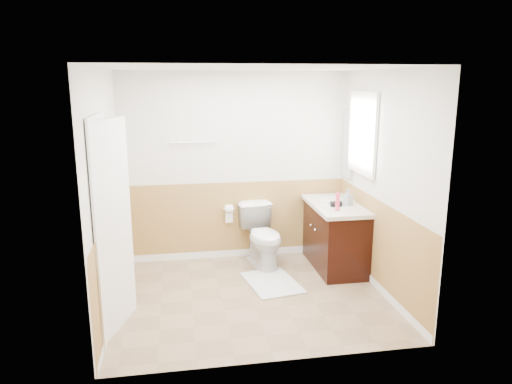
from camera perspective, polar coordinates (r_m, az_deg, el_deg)
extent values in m
plane|color=#8C7051|center=(5.53, -0.60, -12.31)|extent=(3.00, 3.00, 0.00)
plane|color=white|center=(5.00, -0.67, 14.54)|extent=(3.00, 3.00, 0.00)
plane|color=silver|center=(6.38, -2.47, 2.96)|extent=(3.00, 0.00, 3.00)
plane|color=silver|center=(3.88, 2.39, -3.77)|extent=(3.00, 0.00, 3.00)
plane|color=silver|center=(5.11, -17.48, -0.23)|extent=(0.00, 3.00, 3.00)
plane|color=silver|center=(5.55, 14.84, 0.98)|extent=(0.00, 3.00, 3.00)
plane|color=#AF8946|center=(6.55, -2.40, -3.53)|extent=(3.00, 0.00, 3.00)
plane|color=#AF8946|center=(4.18, 2.26, -13.61)|extent=(3.00, 0.00, 3.00)
plane|color=#AF8946|center=(5.33, -16.79, -8.10)|extent=(0.00, 2.60, 2.60)
plane|color=#AF8946|center=(5.75, 14.29, -6.35)|extent=(0.00, 2.60, 2.60)
imported|color=white|center=(6.27, 0.82, -5.27)|extent=(0.58, 0.84, 0.79)
cube|color=silver|center=(5.85, 1.91, -10.73)|extent=(0.68, 0.89, 0.02)
cube|color=black|center=(6.29, 9.39, -5.35)|extent=(0.55, 1.10, 0.80)
sphere|color=white|center=(6.07, 7.06, -4.49)|extent=(0.03, 0.03, 0.03)
sphere|color=silver|center=(6.25, 6.54, -3.95)|extent=(0.03, 0.03, 0.03)
cube|color=silver|center=(6.17, 9.45, -1.61)|extent=(0.60, 1.15, 0.05)
cylinder|color=silver|center=(6.30, 9.10, -0.96)|extent=(0.36, 0.36, 0.02)
cylinder|color=silver|center=(6.35, 10.66, -0.36)|extent=(0.02, 0.02, 0.14)
cylinder|color=#DF3958|center=(5.82, 9.66, -1.15)|extent=(0.05, 0.05, 0.22)
imported|color=#99A1AC|center=(6.11, 10.89, -0.62)|extent=(0.12, 0.12, 0.20)
cylinder|color=black|center=(6.03, 9.50, -1.38)|extent=(0.14, 0.07, 0.07)
cylinder|color=black|center=(6.01, 9.25, -1.70)|extent=(0.03, 0.03, 0.07)
cube|color=silver|center=(6.50, 10.82, 5.60)|extent=(0.02, 0.35, 0.90)
cube|color=white|center=(6.00, 12.55, 6.83)|extent=(0.04, 0.80, 1.00)
cube|color=white|center=(6.00, 12.69, 6.83)|extent=(0.01, 0.70, 0.90)
cube|color=white|center=(4.73, -16.78, -4.15)|extent=(0.29, 0.78, 2.04)
cube|color=white|center=(4.73, -17.71, -4.06)|extent=(0.02, 0.92, 2.10)
sphere|color=silver|center=(5.05, -15.62, -3.78)|extent=(0.06, 0.06, 0.06)
cylinder|color=silver|center=(6.23, -7.49, 5.87)|extent=(0.62, 0.02, 0.02)
cylinder|color=silver|center=(6.42, -3.23, -2.01)|extent=(0.14, 0.02, 0.02)
cylinder|color=white|center=(6.42, -3.23, -2.01)|extent=(0.10, 0.11, 0.11)
cube|color=white|center=(6.45, -3.22, -2.96)|extent=(0.10, 0.01, 0.16)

